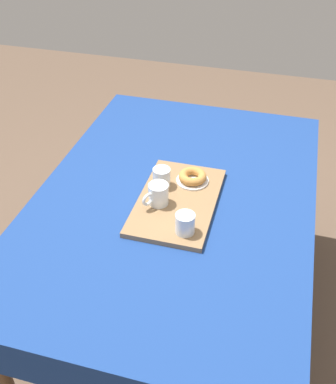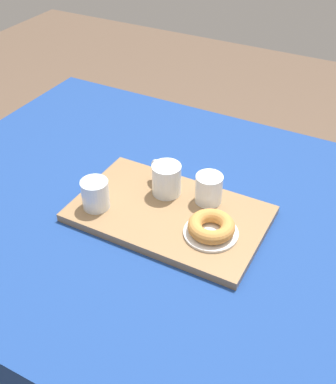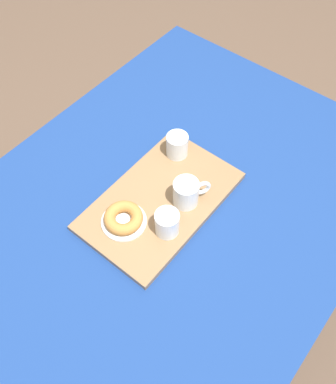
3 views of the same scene
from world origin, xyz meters
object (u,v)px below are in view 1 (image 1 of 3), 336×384
donut_plate_left (192,181)px  sugar_donut_left (193,176)px  water_glass_far (185,224)px  dining_table (175,212)px  serving_tray (177,201)px  water_glass_near (162,178)px  tea_mug_left (158,195)px

donut_plate_left → sugar_donut_left: (0.00, 0.00, 0.02)m
water_glass_far → donut_plate_left: (-0.30, -0.04, -0.03)m
dining_table → serving_tray: bearing=25.2°
serving_tray → sugar_donut_left: bearing=167.0°
water_glass_near → sugar_donut_left: water_glass_near is taller
tea_mug_left → donut_plate_left: size_ratio=0.81×
water_glass_far → water_glass_near: bearing=-147.4°
water_glass_near → donut_plate_left: water_glass_near is taller
dining_table → water_glass_far: (0.22, 0.09, 0.14)m
dining_table → water_glass_near: (-0.02, -0.06, 0.14)m
dining_table → tea_mug_left: 0.18m
dining_table → sugar_donut_left: (-0.08, 0.05, 0.13)m
tea_mug_left → donut_plate_left: 0.20m
dining_table → water_glass_far: bearing=23.2°
tea_mug_left → water_glass_near: (-0.11, -0.02, -0.01)m
sugar_donut_left → serving_tray: bearing=-13.0°
tea_mug_left → sugar_donut_left: size_ratio=0.95×
serving_tray → water_glass_far: (0.17, 0.07, 0.04)m
serving_tray → water_glass_near: bearing=-130.1°
dining_table → tea_mug_left: tea_mug_left is taller
serving_tray → tea_mug_left: (0.04, -0.06, 0.05)m
water_glass_near → sugar_donut_left: bearing=117.2°
water_glass_near → water_glass_far: bearing=32.6°
dining_table → donut_plate_left: (-0.08, 0.05, 0.11)m
serving_tray → water_glass_near: 0.12m
tea_mug_left → dining_table: bearing=154.9°
water_glass_near → sugar_donut_left: size_ratio=0.68×
water_glass_far → sugar_donut_left: (-0.30, -0.04, -0.01)m
serving_tray → tea_mug_left: 0.09m
serving_tray → tea_mug_left: size_ratio=4.51×
water_glass_far → tea_mug_left: bearing=-133.4°
serving_tray → donut_plate_left: size_ratio=3.67×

